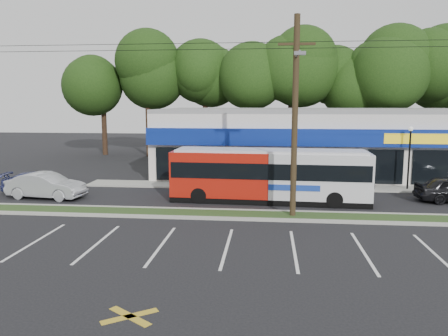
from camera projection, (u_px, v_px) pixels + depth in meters
name	position (u px, v px, depth m)	size (l,w,h in m)	color
ground	(232.00, 221.00, 21.60)	(120.00, 120.00, 0.00)	black
grass_strip	(234.00, 215.00, 22.58)	(40.00, 1.60, 0.12)	#283C18
curb_south	(233.00, 219.00, 21.74)	(40.00, 0.25, 0.14)	#9E9E93
curb_north	(235.00, 210.00, 23.41)	(40.00, 0.25, 0.14)	#9E9E93
sidewalk	(316.00, 187.00, 29.95)	(32.00, 2.20, 0.10)	#9E9E93
strip_mall	(314.00, 141.00, 36.31)	(25.00, 12.55, 5.30)	beige
utility_pole	(292.00, 111.00, 21.42)	(50.00, 2.77, 10.00)	black
lamp_post	(410.00, 151.00, 28.76)	(0.30, 0.30, 4.25)	black
tree_line	(291.00, 77.00, 45.52)	(46.76, 6.76, 11.83)	black
metrobus	(269.00, 174.00, 25.60)	(11.63, 2.96, 3.10)	#AB180D
car_silver	(46.00, 186.00, 26.63)	(1.66, 4.75, 1.57)	#A7AAAF
car_blue	(40.00, 183.00, 28.26)	(1.89, 4.64, 1.35)	navy
pedestrian_a	(347.00, 178.00, 29.15)	(0.58, 0.38, 1.58)	beige
pedestrian_b	(314.00, 184.00, 26.93)	(0.79, 0.61, 1.62)	beige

